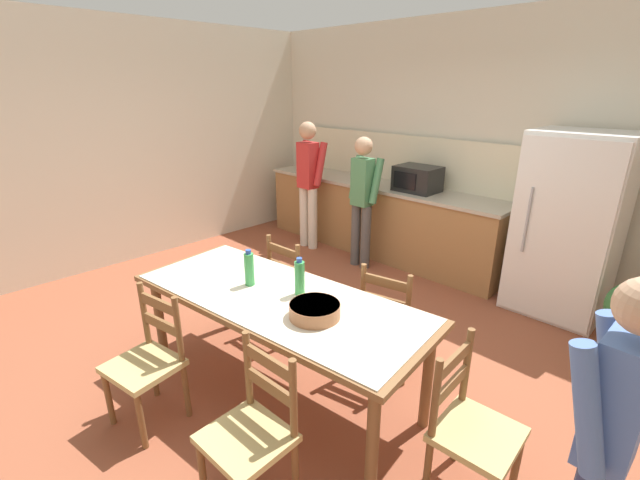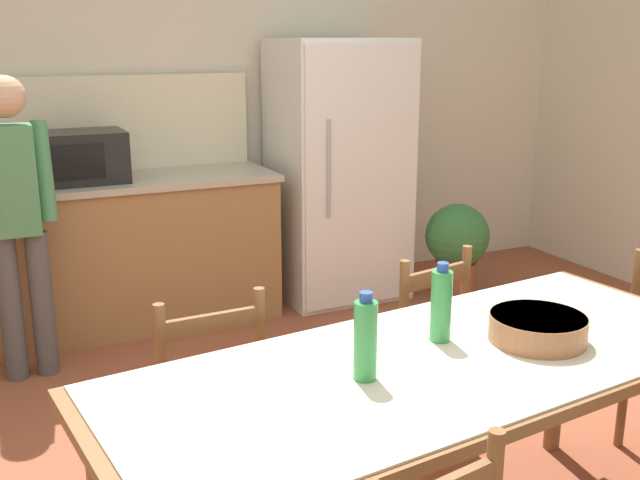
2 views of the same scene
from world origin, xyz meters
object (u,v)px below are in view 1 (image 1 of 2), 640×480
bottle_off_centre (300,278)px  person_at_counter (362,196)px  chair_side_far_right (391,319)px  person_at_sink (309,179)px  dining_table (278,306)px  chair_side_near_left (148,361)px  chair_side_far_left (295,285)px  potted_plant (634,315)px  refrigerator (568,227)px  chair_side_near_right (252,433)px  microwave (417,179)px  chair_head_end (471,429)px  serving_bowl (315,309)px  person_by_table (605,438)px  bottle_near_centre (249,269)px

bottle_off_centre → person_at_counter: (-1.17, 2.10, -0.02)m
chair_side_far_right → person_at_sink: size_ratio=0.53×
dining_table → chair_side_near_left: chair_side_near_left is taller
chair_side_far_right → chair_side_far_left: bearing=-5.2°
person_at_sink → potted_plant: size_ratio=2.55×
refrigerator → chair_side_far_left: size_ratio=1.94×
chair_side_near_right → person_at_counter: 3.36m
potted_plant → microwave: bearing=169.4°
chair_head_end → person_at_sink: (-3.39, 2.08, 0.51)m
refrigerator → serving_bowl: 2.82m
chair_side_near_left → person_at_counter: (-0.67, 3.00, 0.45)m
serving_bowl → potted_plant: serving_bowl is taller
chair_head_end → dining_table: bearing=93.8°
person_by_table → chair_side_far_left: bearing=-12.7°
serving_bowl → person_at_counter: bearing=123.1°
microwave → person_by_table: bearing=-46.4°
microwave → dining_table: (0.67, -2.74, -0.38)m
chair_head_end → chair_side_near_left: bearing=115.1°
person_at_sink → potted_plant: person_at_sink is taller
chair_side_far_left → person_by_table: bearing=163.4°
dining_table → chair_side_far_left: chair_side_far_left is taller
dining_table → bottle_near_centre: bearing=-173.5°
refrigerator → chair_side_near_left: size_ratio=1.94×
refrigerator → person_by_table: bearing=-71.4°
chair_side_far_right → bottle_near_centre: bearing=38.3°
chair_head_end → person_at_counter: (-2.45, 2.06, 0.45)m
chair_side_near_left → person_at_sink: bearing=108.3°
dining_table → chair_side_near_right: bearing=-49.4°
serving_bowl → person_by_table: size_ratio=0.21×
person_at_counter → chair_side_near_right: bearing=-150.3°
chair_side_far_left → refrigerator: bearing=-129.8°
person_by_table → person_at_counter: bearing=-34.5°
serving_bowl → chair_side_near_right: (0.19, -0.64, -0.40)m
microwave → chair_side_far_left: 2.18m
chair_side_far_right → person_at_sink: bearing=-42.8°
microwave → serving_bowl: 2.97m
chair_side_near_left → person_by_table: size_ratio=0.59×
refrigerator → chair_side_near_right: 3.45m
bottle_near_centre → dining_table: bearing=6.5°
bottle_off_centre → chair_side_far_right: 0.87m
refrigerator → chair_side_near_left: (-1.42, -3.50, -0.44)m
chair_head_end → person_by_table: person_by_table is taller
dining_table → refrigerator: bearing=69.5°
microwave → chair_side_far_right: (1.07, -1.96, -0.65)m
bottle_near_centre → potted_plant: (1.99, 2.32, -0.53)m
serving_bowl → chair_side_near_left: (-0.79, -0.76, -0.40)m
microwave → potted_plant: size_ratio=0.75×
microwave → chair_side_far_left: (0.10, -2.08, -0.65)m
refrigerator → chair_head_end: (0.35, -2.56, -0.44)m
refrigerator → chair_side_near_left: bearing=-112.1°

